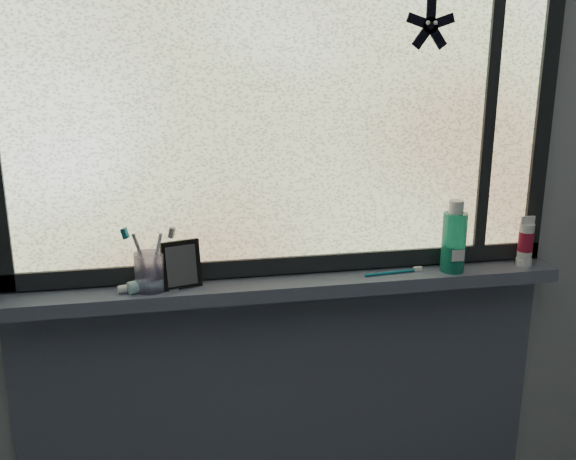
{
  "coord_description": "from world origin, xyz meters",
  "views": [
    {
      "loc": [
        -0.34,
        -0.47,
        1.66
      ],
      "look_at": [
        -0.04,
        1.05,
        1.22
      ],
      "focal_mm": 40.0,
      "sensor_mm": 36.0,
      "label": 1
    }
  ],
  "objects_px": {
    "cream_tube": "(526,239)",
    "toothbrush_cup": "(150,272)",
    "mouthwash_bottle": "(454,236)",
    "vanity_mirror": "(181,264)"
  },
  "relations": [
    {
      "from": "toothbrush_cup",
      "to": "mouthwash_bottle",
      "type": "height_order",
      "value": "mouthwash_bottle"
    },
    {
      "from": "mouthwash_bottle",
      "to": "cream_tube",
      "type": "relative_size",
      "value": 1.61
    },
    {
      "from": "vanity_mirror",
      "to": "mouthwash_bottle",
      "type": "relative_size",
      "value": 0.75
    },
    {
      "from": "mouthwash_bottle",
      "to": "vanity_mirror",
      "type": "bearing_deg",
      "value": 178.83
    },
    {
      "from": "vanity_mirror",
      "to": "toothbrush_cup",
      "type": "bearing_deg",
      "value": 169.37
    },
    {
      "from": "mouthwash_bottle",
      "to": "cream_tube",
      "type": "distance_m",
      "value": 0.24
    },
    {
      "from": "cream_tube",
      "to": "toothbrush_cup",
      "type": "bearing_deg",
      "value": 179.91
    },
    {
      "from": "vanity_mirror",
      "to": "mouthwash_bottle",
      "type": "height_order",
      "value": "mouthwash_bottle"
    },
    {
      "from": "mouthwash_bottle",
      "to": "cream_tube",
      "type": "height_order",
      "value": "mouthwash_bottle"
    },
    {
      "from": "vanity_mirror",
      "to": "toothbrush_cup",
      "type": "height_order",
      "value": "vanity_mirror"
    }
  ]
}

